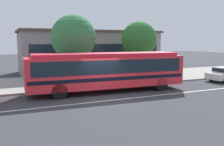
% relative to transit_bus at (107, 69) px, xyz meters
% --- Properties ---
extents(ground_plane, '(120.00, 120.00, 0.00)m').
position_rel_transit_bus_xyz_m(ground_plane, '(-0.96, -1.77, -1.63)').
color(ground_plane, '#36373C').
extents(sidewalk_slab, '(60.00, 8.00, 0.12)m').
position_rel_transit_bus_xyz_m(sidewalk_slab, '(-0.96, 5.35, -1.57)').
color(sidewalk_slab, gray).
rests_on(sidewalk_slab, ground_plane).
extents(lane_stripe_center, '(56.00, 0.16, 0.01)m').
position_rel_transit_bus_xyz_m(lane_stripe_center, '(-0.96, -2.57, -1.63)').
color(lane_stripe_center, silver).
rests_on(lane_stripe_center, ground_plane).
extents(transit_bus, '(11.39, 3.10, 2.80)m').
position_rel_transit_bus_xyz_m(transit_bus, '(0.00, 0.00, 0.00)').
color(transit_bus, red).
rests_on(transit_bus, ground_plane).
extents(pedestrian_waiting_near_sign, '(0.38, 0.38, 1.65)m').
position_rel_transit_bus_xyz_m(pedestrian_waiting_near_sign, '(3.08, 2.56, -0.54)').
color(pedestrian_waiting_near_sign, '#31342C').
rests_on(pedestrian_waiting_near_sign, sidewalk_slab).
extents(pedestrian_walking_along_curb, '(0.48, 0.48, 1.75)m').
position_rel_transit_bus_xyz_m(pedestrian_walking_along_curb, '(-3.92, 2.54, -0.49)').
color(pedestrian_walking_along_curb, '#7D5E4C').
rests_on(pedestrian_walking_along_curb, sidewalk_slab).
extents(pedestrian_standing_by_tree, '(0.42, 0.42, 1.68)m').
position_rel_transit_bus_xyz_m(pedestrian_standing_by_tree, '(4.33, 2.95, -0.53)').
color(pedestrian_standing_by_tree, slate).
rests_on(pedestrian_standing_by_tree, sidewalk_slab).
extents(bus_stop_sign, '(0.10, 0.44, 2.50)m').
position_rel_transit_bus_xyz_m(bus_stop_sign, '(3.66, 1.88, 0.09)').
color(bus_stop_sign, gray).
rests_on(bus_stop_sign, sidewalk_slab).
extents(street_tree_near_stop, '(3.73, 3.73, 5.69)m').
position_rel_transit_bus_xyz_m(street_tree_near_stop, '(-1.42, 3.81, 2.30)').
color(street_tree_near_stop, brown).
rests_on(street_tree_near_stop, sidewalk_slab).
extents(street_tree_mid_block, '(3.45, 3.45, 5.43)m').
position_rel_transit_bus_xyz_m(street_tree_mid_block, '(5.35, 4.73, 2.18)').
color(street_tree_mid_block, brown).
rests_on(street_tree_mid_block, sidewalk_slab).
extents(station_building, '(15.77, 7.68, 4.83)m').
position_rel_transit_bus_xyz_m(station_building, '(2.48, 11.56, 0.80)').
color(station_building, gray).
rests_on(station_building, ground_plane).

